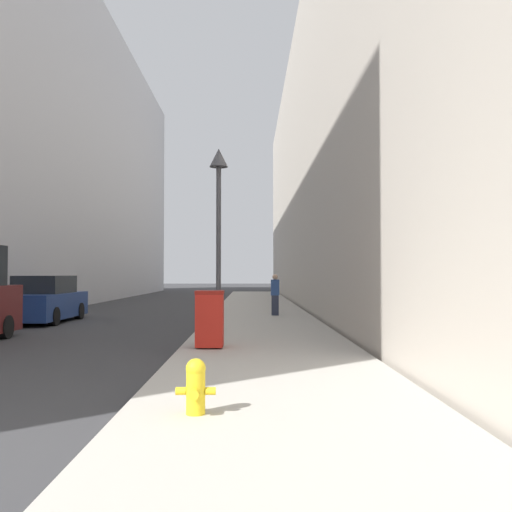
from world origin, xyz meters
TOP-DOWN VIEW (x-y plane):
  - sidewalk_right at (5.57, 18.00)m, footprint 3.98×60.00m
  - building_right_stone at (13.66, 26.00)m, footprint 12.00×60.00m
  - fire_hydrant at (4.50, 1.71)m, footprint 0.46×0.35m
  - trash_bin at (4.24, 7.67)m, footprint 0.61×0.68m
  - lamppost at (4.26, 10.93)m, footprint 0.52×0.52m
  - parked_sedan_near at (-2.33, 15.97)m, footprint 1.86×4.76m
  - pedestrian_on_sidewalk at (6.12, 17.42)m, footprint 0.32×0.21m

SIDE VIEW (x-z plane):
  - sidewalk_right at x=5.57m, z-range 0.00..0.14m
  - fire_hydrant at x=4.50m, z-range 0.15..0.79m
  - parked_sedan_near at x=-2.33m, z-range -0.07..1.63m
  - trash_bin at x=4.24m, z-range 0.15..1.40m
  - pedestrian_on_sidewalk at x=6.12m, z-range 0.14..1.75m
  - lamppost at x=4.26m, z-range 1.21..6.34m
  - building_right_stone at x=13.66m, z-range 0.00..15.72m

